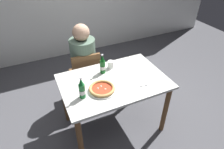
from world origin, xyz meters
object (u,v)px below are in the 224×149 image
Objects in this scene: pizza_margherita_near at (102,89)px; beer_bottle_left at (103,65)px; diner_seated at (84,67)px; paper_cup at (111,64)px; dining_table_main at (114,88)px; beer_bottle_center at (82,89)px; chair_behind_table at (86,74)px; napkin_with_cutlery at (141,81)px.

beer_bottle_left reaches higher than pizza_margherita_near.
diner_seated reaches higher than beer_bottle_left.
pizza_margherita_near is at bearing -126.21° from paper_cup.
paper_cup is at bearing -60.97° from diner_seated.
beer_bottle_center reaches higher than dining_table_main.
chair_behind_table is 0.56m from beer_bottle_left.
pizza_margherita_near reaches higher than napkin_with_cutlery.
paper_cup is at bearing 73.73° from dining_table_main.
paper_cup is at bearing 23.49° from beer_bottle_left.
diner_seated is (0.00, 0.05, 0.10)m from chair_behind_table.
chair_behind_table is at bearing 119.25° from napkin_with_cutlery.
chair_behind_table is 0.53m from paper_cup.
dining_table_main is at bearing -106.27° from paper_cup.
beer_bottle_left is at bearing -156.51° from paper_cup.
chair_behind_table is at bearing 103.87° from beer_bottle_left.
beer_bottle_center is at bearing -163.60° from dining_table_main.
napkin_with_cutlery reaches higher than dining_table_main.
diner_seated is 0.79m from pizza_margherita_near.
pizza_margherita_near is 1.21× the size of beer_bottle_center.
beer_bottle_center is 0.61m from paper_cup.
beer_bottle_center is (-0.22, -0.01, 0.08)m from pizza_margherita_near.
napkin_with_cutlery is 2.19× the size of paper_cup.
chair_behind_table is 3.44× the size of beer_bottle_left.
dining_table_main is 0.48m from beer_bottle_center.
beer_bottle_left is (-0.05, 0.20, 0.22)m from dining_table_main.
napkin_with_cutlery is at bearing -46.89° from beer_bottle_left.
paper_cup is (0.23, -0.36, 0.32)m from chair_behind_table.
dining_table_main is at bearing -77.11° from diner_seated.
beer_bottle_left is (0.10, -0.46, 0.27)m from diner_seated.
chair_behind_table reaches higher than dining_table_main.
beer_bottle_center is at bearing -108.13° from diner_seated.
pizza_margherita_near is 0.46m from napkin_with_cutlery.
diner_seated is at bearing 101.85° from beer_bottle_left.
beer_bottle_left is at bearing -78.15° from diner_seated.
paper_cup is at bearing 115.76° from napkin_with_cutlery.
diner_seated reaches higher than dining_table_main.
chair_behind_table reaches higher than napkin_with_cutlery.
napkin_with_cutlery is 0.44m from paper_cup.
pizza_margherita_near is 0.34m from beer_bottle_left.
paper_cup is (0.23, -0.41, 0.21)m from diner_seated.
chair_behind_table is 3.44× the size of beer_bottle_center.
diner_seated is 0.51m from paper_cup.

